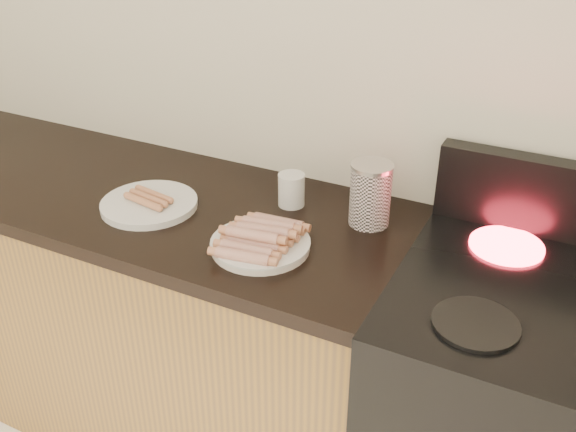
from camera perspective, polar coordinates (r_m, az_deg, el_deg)
The scene contains 11 objects.
wall_back at distance 1.81m, azimuth 2.12°, elevation 14.83°, with size 4.00×0.04×2.60m, color silver.
cabinet_base at distance 2.34m, azimuth -17.55°, elevation -6.77°, with size 2.20×0.59×0.86m, color olive.
counter_slab at distance 2.12m, azimuth -19.35°, elevation 3.18°, with size 2.20×0.62×0.04m, color black.
burner_near_left at distance 1.39m, azimuth 16.33°, elevation -9.18°, with size 0.18×0.18×0.01m, color black.
burner_far_left at distance 1.67m, azimuth 18.84°, elevation -2.51°, with size 0.18×0.18×0.01m, color #FF1E2D.
main_plate at distance 1.60m, azimuth -2.46°, elevation -2.66°, with size 0.25×0.25×0.02m, color white.
side_plate at distance 1.82m, azimuth -12.23°, elevation 1.04°, with size 0.27×0.27×0.02m, color white.
hotdog_pile at distance 1.58m, azimuth -2.48°, elevation -1.75°, with size 0.13×0.23×0.05m.
plain_sausages at distance 1.81m, azimuth -12.30°, elevation 1.59°, with size 0.13×0.09×0.02m.
canister at distance 1.68m, azimuth 7.34°, elevation 1.94°, with size 0.11×0.11×0.17m.
mug at distance 1.78m, azimuth 0.30°, elevation 2.34°, with size 0.07×0.07×0.09m, color silver.
Camera 1 is at (0.74, 0.40, 1.75)m, focal length 40.00 mm.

